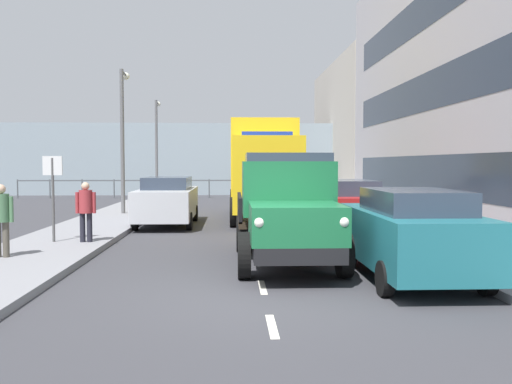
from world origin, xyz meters
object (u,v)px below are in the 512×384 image
Objects in this scene: truck_vintage_green at (288,211)px; lamp_post_far at (157,139)px; car_silver_oppositeside_0 at (167,200)px; car_grey_kerbside_2 at (315,196)px; pedestrian_couple_b at (86,207)px; car_red_kerbside_1 at (346,208)px; lamp_post_promenade at (123,127)px; pedestrian_strolling at (1,215)px; lorry_cargo_yellow at (262,167)px; street_sign at (53,183)px; car_teal_kerbside_near at (411,233)px.

truck_vintage_green is 0.96× the size of lamp_post_far.
car_silver_oppositeside_0 is at bearing -65.91° from truck_vintage_green.
pedestrian_couple_b is (7.21, 7.73, 0.17)m from car_grey_kerbside_2.
truck_vintage_green is 1.40× the size of car_grey_kerbside_2.
car_red_kerbside_1 is at bearing -167.53° from pedestrian_couple_b.
lamp_post_promenade is at bearing -56.84° from car_silver_oppositeside_0.
pedestrian_strolling is at bearing 49.88° from car_grey_kerbside_2.
lorry_cargo_yellow is 5.23× the size of pedestrian_couple_b.
truck_vintage_green is 0.69× the size of lorry_cargo_yellow.
street_sign reaches higher than pedestrian_strolling.
street_sign is (0.86, -0.08, 0.62)m from pedestrian_couple_b.
lamp_post_promenade is (7.88, -6.85, 2.81)m from car_red_kerbside_1.
lorry_cargo_yellow is 9.31m from street_sign.
car_teal_kerbside_near is 1.02× the size of car_red_kerbside_1.
car_red_kerbside_1 is 0.71× the size of lamp_post_far.
lamp_post_promenade is 10.93m from lamp_post_far.
lorry_cargo_yellow is 5.12× the size of pedestrian_strolling.
car_grey_kerbside_2 is at bearing -136.53° from street_sign.
lamp_post_far is (7.99, -11.64, 2.81)m from car_grey_kerbside_2.
lorry_cargo_yellow is (-0.02, -10.01, 0.90)m from truck_vintage_green.
street_sign reaches higher than pedestrian_couple_b.
lamp_post_far reaches higher than truck_vintage_green.
car_grey_kerbside_2 is 6.28m from car_silver_oppositeside_0.
car_grey_kerbside_2 and car_silver_oppositeside_0 have the same top height.
car_teal_kerbside_near is 5.83m from car_red_kerbside_1.
truck_vintage_green is at bearing 175.85° from pedestrian_strolling.
truck_vintage_green is 6.26m from pedestrian_strolling.
car_silver_oppositeside_0 is 14.72m from lamp_post_far.
street_sign is at bearing 43.47° from car_grey_kerbside_2.
pedestrian_couple_b is at bearing 73.45° from car_silver_oppositeside_0.
pedestrian_strolling is (6.24, -0.45, -0.09)m from truck_vintage_green.
car_red_kerbside_1 is at bearing -155.32° from pedestrian_strolling.
car_teal_kerbside_near is (-2.18, 11.51, -1.18)m from lorry_cargo_yellow.
street_sign reaches higher than car_silver_oppositeside_0.
lorry_cargo_yellow is 6.05m from lamp_post_promenade.
car_grey_kerbside_2 is at bearing 174.82° from lamp_post_promenade.
pedestrian_couple_b is 0.27× the size of lamp_post_far.
street_sign is at bearing 89.75° from lamp_post_far.
lamp_post_promenade reaches higher than truck_vintage_green.
car_silver_oppositeside_0 is 5.61m from street_sign.
pedestrian_couple_b is at bearing -28.58° from truck_vintage_green.
truck_vintage_green is at bearing 63.13° from car_red_kerbside_1.
lamp_post_far is at bearing -80.87° from car_silver_oppositeside_0.
truck_vintage_green is 5.72m from pedestrian_couple_b.
car_silver_oppositeside_0 is at bearing -31.61° from car_red_kerbside_1.
truck_vintage_green is 2.51× the size of street_sign.
pedestrian_strolling is 2.59m from pedestrian_couple_b.
pedestrian_strolling reaches higher than car_red_kerbside_1.
car_teal_kerbside_near is (-2.19, 1.50, -0.28)m from truck_vintage_green.
truck_vintage_green reaches higher than pedestrian_strolling.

